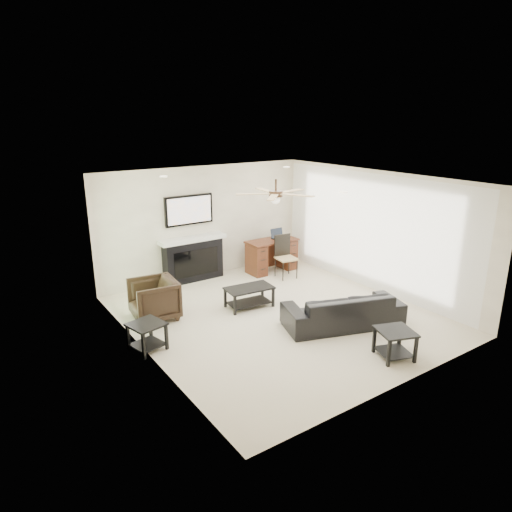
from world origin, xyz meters
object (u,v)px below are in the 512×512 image
object	(u,v)px
armchair	(154,299)
fireplace_unit	(193,239)
desk	(272,256)
sofa	(343,309)
coffee_table	(249,297)

from	to	relation	value
armchair	fireplace_unit	world-z (taller)	fireplace_unit
armchair	desk	world-z (taller)	desk
sofa	coffee_table	xyz separation A→B (m)	(-0.90, 1.60, -0.10)
coffee_table	desk	bearing A→B (deg)	47.89
armchair	coffee_table	size ratio (longest dim) A/B	0.90
sofa	armchair	xyz separation A→B (m)	(-2.60, 2.15, 0.07)
fireplace_unit	desk	size ratio (longest dim) A/B	1.57
sofa	desk	size ratio (longest dim) A/B	1.69
armchair	fireplace_unit	size ratio (longest dim) A/B	0.42
armchair	desk	bearing A→B (deg)	111.70
desk	coffee_table	bearing A→B (deg)	-137.66
fireplace_unit	desk	bearing A→B (deg)	-14.26
sofa	desk	world-z (taller)	desk
sofa	fireplace_unit	world-z (taller)	fireplace_unit
desk	armchair	bearing A→B (deg)	-164.41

